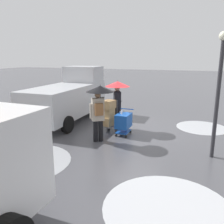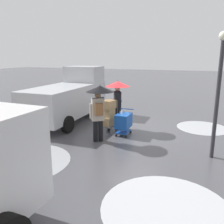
% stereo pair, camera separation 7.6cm
% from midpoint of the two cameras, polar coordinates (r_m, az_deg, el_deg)
% --- Properties ---
extents(ground_plane, '(90.00, 90.00, 0.00)m').
position_cam_midpoint_polar(ground_plane, '(10.65, 5.22, -3.96)').
color(ground_plane, '#4C4C51').
extents(slush_patch_near_cluster, '(2.82, 2.82, 0.01)m').
position_cam_midpoint_polar(slush_patch_near_cluster, '(5.56, 13.45, -21.73)').
color(slush_patch_near_cluster, silver).
rests_on(slush_patch_near_cluster, ground).
extents(slush_patch_mid_street, '(2.90, 2.90, 0.01)m').
position_cam_midpoint_polar(slush_patch_mid_street, '(7.92, -20.39, -11.06)').
color(slush_patch_mid_street, '#999BA0').
rests_on(slush_patch_mid_street, ground).
extents(slush_patch_far_side, '(2.23, 2.23, 0.01)m').
position_cam_midpoint_polar(slush_patch_far_side, '(11.47, 21.07, -3.53)').
color(slush_patch_far_side, '#ADAFB5').
rests_on(slush_patch_far_side, ground).
extents(cargo_van_parked_right, '(2.28, 5.38, 2.60)m').
position_cam_midpoint_polar(cargo_van_parked_right, '(12.02, -10.00, 3.67)').
color(cargo_van_parked_right, '#B7BABF').
rests_on(cargo_van_parked_right, ground).
extents(shopping_cart_vendor, '(0.58, 0.82, 1.04)m').
position_cam_midpoint_polar(shopping_cart_vendor, '(9.63, 3.02, -2.28)').
color(shopping_cart_vendor, '#1951B2').
rests_on(shopping_cart_vendor, ground).
extents(hand_dolly_boxes, '(0.67, 0.80, 1.33)m').
position_cam_midpoint_polar(hand_dolly_boxes, '(10.13, -0.49, -0.30)').
color(hand_dolly_boxes, '#515156').
rests_on(hand_dolly_boxes, ground).
extents(pedestrian_pink_side, '(1.04, 1.04, 2.15)m').
position_cam_midpoint_polar(pedestrian_pink_side, '(10.25, 1.58, 4.51)').
color(pedestrian_pink_side, black).
rests_on(pedestrian_pink_side, ground).
extents(pedestrian_black_side, '(1.04, 1.04, 2.15)m').
position_cam_midpoint_polar(pedestrian_black_side, '(8.69, -2.87, 2.78)').
color(pedestrian_black_side, black).
rests_on(pedestrian_black_side, ground).
extents(street_lamp, '(0.28, 0.28, 3.86)m').
position_cam_midpoint_polar(street_lamp, '(7.79, 24.60, 6.31)').
color(street_lamp, '#2D2D33').
rests_on(street_lamp, ground).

